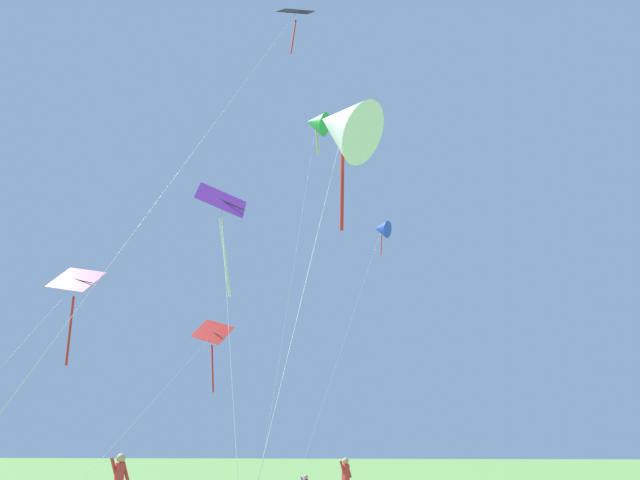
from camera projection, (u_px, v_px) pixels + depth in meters
kite_white_distant at (342, 126)px, 17.19m from camera, size 2.73×7.39×11.95m
kite_blue_delta at (381, 229)px, 41.08m from camera, size 4.64×7.76×17.20m
kite_pink_low at (73, 299)px, 26.73m from camera, size 2.19×7.83×10.05m
kite_green_small at (316, 123)px, 46.93m from camera, size 2.28×11.97×27.74m
kite_black_large at (286, 29)px, 20.36m from camera, size 3.31×9.64×17.18m
kite_red_high at (211, 344)px, 31.51m from camera, size 2.13×11.17×8.75m
kite_purple_streamer at (223, 220)px, 19.57m from camera, size 4.26×6.21×10.53m
person_far_back at (346, 478)px, 19.01m from camera, size 0.35×0.44×1.54m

